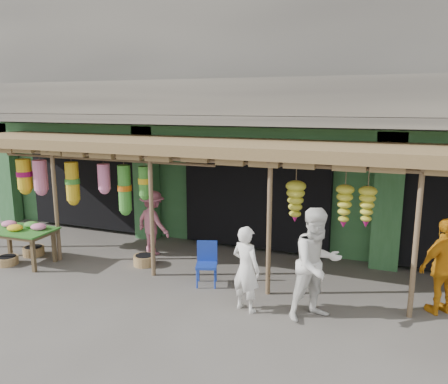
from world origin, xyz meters
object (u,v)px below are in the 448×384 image
at_px(blue_chair, 207,261).
at_px(person_vendor, 445,266).
at_px(person_front, 246,269).
at_px(flower_table, 21,231).
at_px(person_right, 317,264).
at_px(person_shopper, 153,222).

bearing_deg(blue_chair, person_vendor, -14.97).
height_order(blue_chair, person_front, person_front).
relative_size(flower_table, person_vendor, 0.95).
bearing_deg(person_vendor, person_right, -11.22).
relative_size(person_vendor, person_shopper, 1.08).
height_order(person_front, person_vendor, person_vendor).
xyz_separation_m(flower_table, person_shopper, (2.43, 1.65, 0.02)).
height_order(person_right, person_shopper, person_right).
bearing_deg(person_right, blue_chair, 119.60).
bearing_deg(person_shopper, person_vendor, -168.88).
height_order(person_right, person_vendor, person_right).
relative_size(blue_chair, person_vendor, 0.51).
height_order(person_front, person_shopper, person_shopper).
bearing_deg(flower_table, blue_chair, 3.81).
xyz_separation_m(flower_table, person_vendor, (8.63, 0.83, 0.09)).
distance_m(blue_chair, person_right, 2.42).
relative_size(flower_table, person_right, 0.84).
distance_m(flower_table, person_right, 6.64).
xyz_separation_m(blue_chair, person_right, (2.28, -0.65, 0.47)).
bearing_deg(person_front, person_vendor, -140.33).
relative_size(person_front, person_vendor, 0.90).
xyz_separation_m(blue_chair, person_front, (1.10, -0.81, 0.28)).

